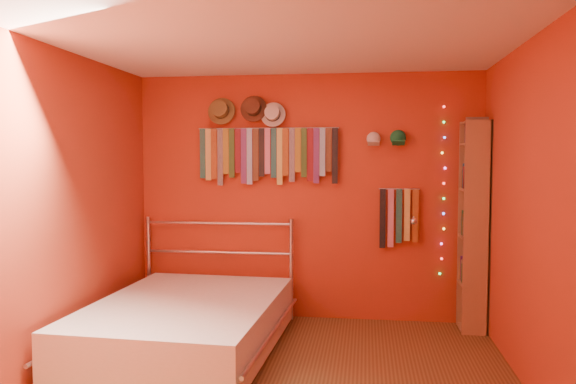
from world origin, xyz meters
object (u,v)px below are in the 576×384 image
at_px(reading_lamp, 413,221).
at_px(bed, 186,324).
at_px(bookshelf, 478,225).
at_px(tie_rack, 267,153).

bearing_deg(reading_lamp, bed, -154.05).
relative_size(reading_lamp, bed, 0.13).
xyz_separation_m(bookshelf, bed, (-2.56, -0.96, -0.78)).
distance_m(tie_rack, reading_lamp, 1.61).
bearing_deg(tie_rack, reading_lamp, -6.13).
height_order(reading_lamp, bed, reading_lamp).
height_order(tie_rack, reading_lamp, tie_rack).
bearing_deg(bed, bookshelf, 23.04).
bearing_deg(bookshelf, tie_rack, 175.69).
height_order(tie_rack, bookshelf, bookshelf).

